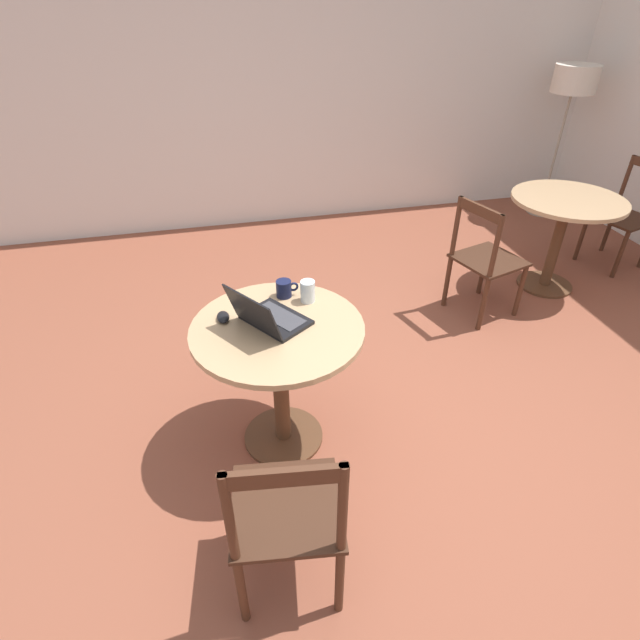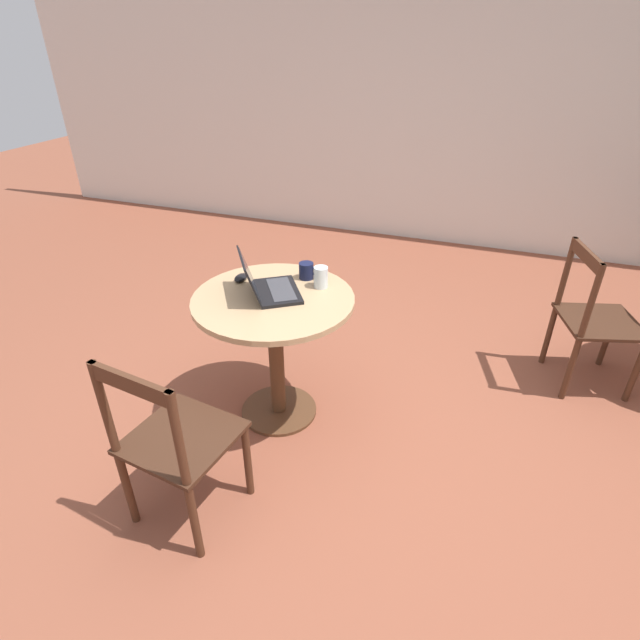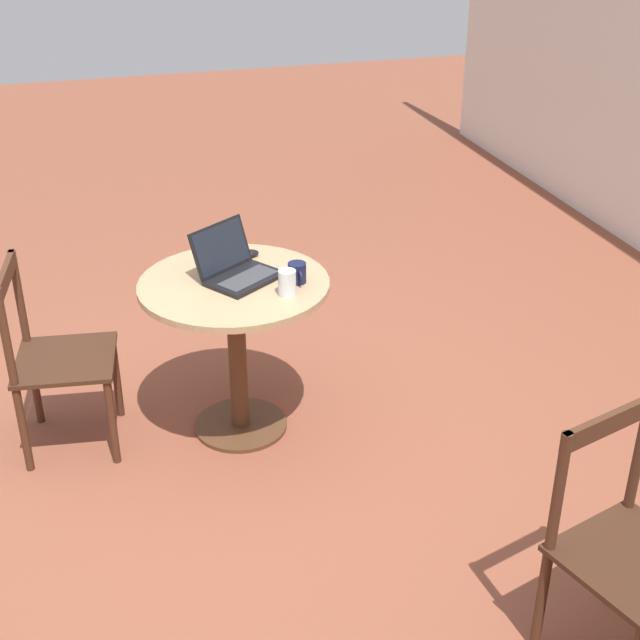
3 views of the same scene
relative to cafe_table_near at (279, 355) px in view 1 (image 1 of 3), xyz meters
name	(u,v)px [view 1 (image 1 of 3)]	position (x,y,z in m)	size (l,w,h in m)	color
ground_plane	(389,445)	(0.55, -0.19, -0.59)	(16.00, 16.00, 0.00)	brown
wall_back	(279,79)	(0.55, 3.04, 0.76)	(9.40, 0.06, 2.70)	silver
cafe_table_near	(279,355)	(0.00, 0.00, 0.00)	(0.83, 0.83, 0.76)	#51331E
cafe_table_mid	(563,219)	(2.40, 1.13, 0.00)	(0.83, 0.83, 0.76)	#51331E
chair_near_front	(287,516)	(-0.11, -0.79, -0.15)	(0.48, 0.48, 0.88)	#472819
chair_mid_left	(484,260)	(1.65, 0.91, -0.15)	(0.53, 0.53, 0.88)	#472819
chair_mid_right	(626,216)	(3.23, 1.36, -0.15)	(0.52, 0.52, 0.88)	#472819
floor_lamp	(573,86)	(3.30, 2.54, 0.68)	(0.41, 0.41, 1.45)	#9E937F
laptop	(269,317)	(-0.03, 0.02, 0.22)	(0.41, 0.42, 0.22)	black
mouse	(223,317)	(-0.24, 0.12, 0.19)	(0.06, 0.10, 0.03)	black
mug	(284,289)	(0.08, 0.26, 0.21)	(0.12, 0.08, 0.09)	#141938
drinking_glass	(308,291)	(0.19, 0.19, 0.23)	(0.07, 0.07, 0.11)	silver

